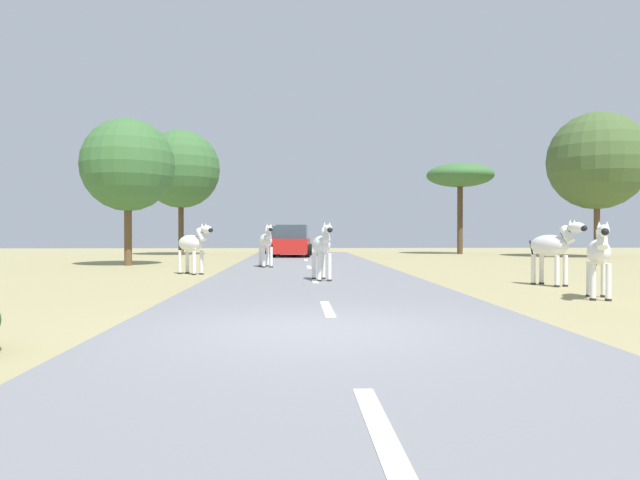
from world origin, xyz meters
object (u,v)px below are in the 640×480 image
(zebra_1, at_px, (599,253))
(car_0, at_px, (293,242))
(zebra_2, at_px, (552,247))
(tree_2, at_px, (460,176))
(zebra_3, at_px, (192,244))
(zebra_4, at_px, (266,241))
(tree_4, at_px, (181,169))
(tree_5, at_px, (128,165))
(zebra_0, at_px, (322,246))
(car_1, at_px, (283,241))
(tree_1, at_px, (597,161))

(zebra_1, bearing_deg, car_0, -51.66)
(zebra_2, bearing_deg, tree_2, -124.27)
(zebra_2, xyz_separation_m, zebra_3, (-9.71, 4.50, -0.01))
(zebra_1, height_order, zebra_2, zebra_2)
(zebra_2, distance_m, zebra_4, 10.70)
(zebra_2, bearing_deg, zebra_4, -69.14)
(car_0, distance_m, tree_4, 9.00)
(zebra_1, bearing_deg, tree_2, -78.30)
(zebra_1, xyz_separation_m, tree_2, (4.57, 25.39, 4.08))
(car_0, xyz_separation_m, tree_5, (-6.74, -8.02, 3.27))
(zebra_0, xyz_separation_m, zebra_2, (5.70, -1.32, 0.01))
(zebra_1, relative_size, tree_2, 0.27)
(zebra_0, relative_size, tree_2, 0.28)
(car_0, bearing_deg, tree_4, 155.06)
(car_1, height_order, tree_1, tree_1)
(zebra_3, bearing_deg, tree_5, -103.66)
(zebra_3, xyz_separation_m, tree_5, (-3.58, 5.41, 3.15))
(tree_2, bearing_deg, zebra_1, -100.20)
(zebra_4, height_order, tree_2, tree_2)
(zebra_4, xyz_separation_m, tree_2, (11.69, 14.84, 3.99))
(tree_2, height_order, tree_4, tree_4)
(zebra_1, relative_size, car_0, 0.35)
(zebra_1, xyz_separation_m, car_1, (-6.80, 26.35, -0.08))
(tree_1, xyz_separation_m, tree_5, (-23.59, -7.19, -1.22))
(tree_2, relative_size, tree_5, 0.96)
(tree_1, bearing_deg, tree_4, 169.04)
(car_1, bearing_deg, tree_2, -0.29)
(zebra_4, bearing_deg, zebra_1, 110.88)
(zebra_0, height_order, tree_2, tree_2)
(tree_4, bearing_deg, zebra_2, -58.27)
(zebra_0, xyz_separation_m, zebra_4, (-1.81, 6.30, 0.04))
(zebra_3, relative_size, tree_1, 0.20)
(car_0, height_order, car_1, same)
(car_0, bearing_deg, tree_5, -126.31)
(zebra_3, xyz_separation_m, tree_2, (13.89, 17.96, 4.03))
(zebra_4, height_order, tree_4, tree_4)
(zebra_1, bearing_deg, car_1, -53.63)
(zebra_1, height_order, car_1, car_1)
(zebra_3, bearing_deg, zebra_2, 108.00)
(zebra_2, relative_size, zebra_3, 1.01)
(zebra_3, height_order, tree_4, tree_4)
(zebra_1, relative_size, car_1, 0.35)
(tree_2, bearing_deg, car_1, 175.17)
(zebra_2, height_order, zebra_3, zebra_2)
(zebra_1, distance_m, zebra_2, 2.95)
(zebra_0, bearing_deg, tree_4, -79.51)
(car_0, bearing_deg, tree_2, 26.60)
(zebra_3, height_order, zebra_4, zebra_4)
(tree_1, distance_m, tree_4, 24.16)
(tree_2, bearing_deg, zebra_2, -100.56)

